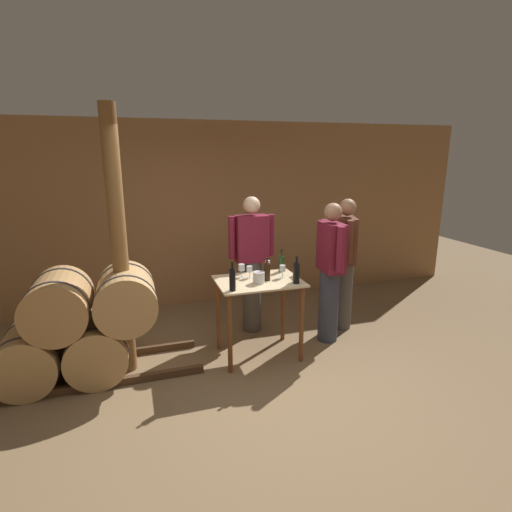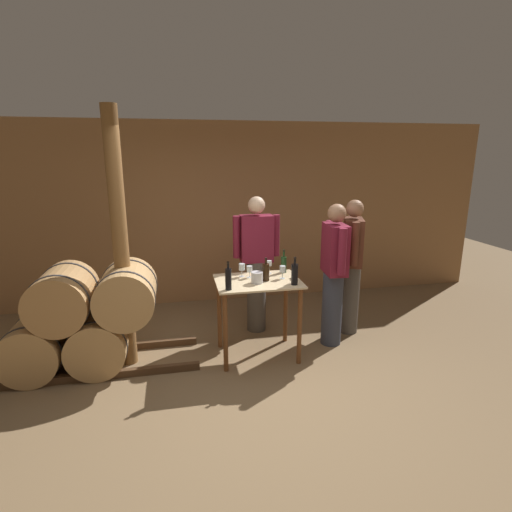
% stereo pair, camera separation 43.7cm
% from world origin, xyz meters
% --- Properties ---
extents(ground_plane, '(14.00, 14.00, 0.00)m').
position_xyz_m(ground_plane, '(0.00, 0.00, 0.00)').
color(ground_plane, brown).
extents(back_wall, '(8.40, 0.05, 2.70)m').
position_xyz_m(back_wall, '(0.00, 2.73, 1.35)').
color(back_wall, '#996B42').
rests_on(back_wall, ground_plane).
extents(barrel_rack, '(2.69, 0.75, 1.12)m').
position_xyz_m(barrel_rack, '(-1.76, 0.95, 0.54)').
color(barrel_rack, '#4C331E').
rests_on(barrel_rack, ground_plane).
extents(tasting_table, '(0.92, 0.67, 0.89)m').
position_xyz_m(tasting_table, '(0.11, 0.83, 0.70)').
color(tasting_table, beige).
rests_on(tasting_table, ground_plane).
extents(wooden_post, '(0.16, 0.16, 2.70)m').
position_xyz_m(wooden_post, '(-1.31, 0.96, 1.35)').
color(wooden_post, brown).
rests_on(wooden_post, ground_plane).
extents(wine_bottle_far_left, '(0.06, 0.06, 0.30)m').
position_xyz_m(wine_bottle_far_left, '(-0.25, 0.59, 1.02)').
color(wine_bottle_far_left, black).
rests_on(wine_bottle_far_left, tasting_table).
extents(wine_bottle_left, '(0.08, 0.08, 0.26)m').
position_xyz_m(wine_bottle_left, '(0.19, 0.80, 0.99)').
color(wine_bottle_left, black).
rests_on(wine_bottle_left, tasting_table).
extents(wine_bottle_center, '(0.07, 0.07, 0.30)m').
position_xyz_m(wine_bottle_center, '(0.46, 0.61, 1.01)').
color(wine_bottle_center, black).
rests_on(wine_bottle_center, tasting_table).
extents(wine_bottle_right, '(0.07, 0.07, 0.27)m').
position_xyz_m(wine_bottle_right, '(0.47, 1.07, 1.00)').
color(wine_bottle_right, '#193819').
rests_on(wine_bottle_right, tasting_table).
extents(wine_glass_near_left, '(0.07, 0.07, 0.15)m').
position_xyz_m(wine_glass_near_left, '(-0.04, 1.00, 1.00)').
color(wine_glass_near_left, silver).
rests_on(wine_glass_near_left, tasting_table).
extents(wine_glass_near_center, '(0.06, 0.06, 0.13)m').
position_xyz_m(wine_glass_near_center, '(0.04, 0.95, 0.99)').
color(wine_glass_near_center, silver).
rests_on(wine_glass_near_center, tasting_table).
extents(wine_glass_near_right, '(0.06, 0.06, 0.15)m').
position_xyz_m(wine_glass_near_right, '(0.29, 1.06, 1.01)').
color(wine_glass_near_right, silver).
rests_on(wine_glass_near_right, tasting_table).
extents(wine_glass_far_side, '(0.06, 0.06, 0.14)m').
position_xyz_m(wine_glass_far_side, '(0.39, 0.84, 1.00)').
color(wine_glass_far_side, silver).
rests_on(wine_glass_far_side, tasting_table).
extents(ice_bucket, '(0.13, 0.13, 0.12)m').
position_xyz_m(ice_bucket, '(0.08, 0.74, 0.96)').
color(ice_bucket, silver).
rests_on(ice_bucket, tasting_table).
extents(person_host, '(0.34, 0.56, 1.70)m').
position_xyz_m(person_host, '(1.38, 1.21, 0.90)').
color(person_host, '#4C4742').
rests_on(person_host, ground_plane).
extents(person_visitor_with_scarf, '(0.25, 0.59, 1.69)m').
position_xyz_m(person_visitor_with_scarf, '(1.04, 0.94, 0.90)').
color(person_visitor_with_scarf, '#333847').
rests_on(person_visitor_with_scarf, ground_plane).
extents(person_visitor_bearded, '(0.59, 0.24, 1.74)m').
position_xyz_m(person_visitor_bearded, '(0.23, 1.50, 0.92)').
color(person_visitor_bearded, '#4C4742').
rests_on(person_visitor_bearded, ground_plane).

